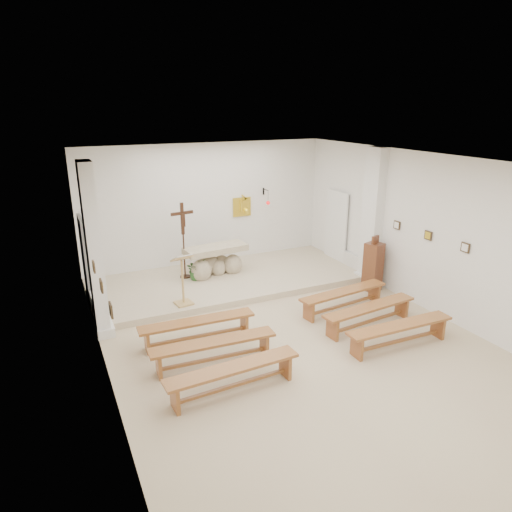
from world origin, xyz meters
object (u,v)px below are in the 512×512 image
donation_pedestal (373,266)px  bench_left_front (197,326)px  bench_right_third (400,330)px  altar (215,262)px  bench_left_second (214,347)px  crucifix_stand (183,235)px  lectern (183,280)px  bench_right_front (343,296)px  bench_right_second (369,311)px  bench_left_third (233,373)px

donation_pedestal → bench_left_front: 4.89m
bench_left_front → bench_right_third: (3.46, -1.83, 0.00)m
altar → bench_left_second: 4.26m
bench_right_third → crucifix_stand: bearing=119.9°
lectern → bench_right_front: (3.27, -1.54, -0.39)m
bench_right_second → bench_left_third: bearing=-171.0°
altar → bench_right_third: (1.95, -4.89, -0.12)m
crucifix_stand → bench_left_front: (-0.71, -3.19, -0.94)m
donation_pedestal → lectern: bearing=152.2°
crucifix_stand → bench_right_second: size_ratio=0.86×
altar → donation_pedestal: bearing=-41.2°
bench_left_front → bench_right_second: 3.58m
altar → bench_right_third: size_ratio=0.75×
crucifix_stand → bench_right_front: 4.31m
lectern → bench_right_front: 3.64m
donation_pedestal → bench_right_third: bearing=-135.9°
altar → lectern: lectern is taller
donation_pedestal → bench_right_front: bearing=-170.5°
lectern → bench_right_second: 4.11m
altar → bench_left_second: bearing=-116.5°
bench_right_front → bench_left_third: (-3.46, -1.83, 0.00)m
lectern → bench_left_second: bearing=-102.0°
bench_right_third → bench_left_front: bearing=153.3°
altar → bench_left_front: 3.42m
bench_left_front → bench_left_second: same height
bench_left_third → bench_right_third: size_ratio=1.00×
crucifix_stand → bench_right_front: size_ratio=0.86×
bench_left_second → bench_right_second: bearing=3.3°
altar → bench_right_second: bearing=-69.6°
bench_right_second → bench_right_third: (0.00, -0.92, 0.00)m
altar → donation_pedestal: donation_pedestal is taller
bench_left_front → bench_left_second: size_ratio=1.00×
crucifix_stand → donation_pedestal: size_ratio=1.40×
lectern → bench_left_third: (-0.18, -3.37, -0.39)m
crucifix_stand → bench_right_third: crucifix_stand is taller
lectern → bench_left_front: (-0.18, -1.54, -0.39)m
bench_right_third → bench_right_front: bearing=91.2°
bench_right_front → bench_right_third: (0.00, -1.83, 0.00)m
altar → bench_left_third: bearing=-112.9°
bench_left_third → bench_right_front: bearing=25.2°
bench_right_second → bench_left_third: 3.58m
altar → donation_pedestal: (3.32, -2.36, 0.15)m
donation_pedestal → bench_left_third: donation_pedestal is taller
crucifix_stand → bench_left_front: size_ratio=0.87×
crucifix_stand → bench_left_second: (-0.71, -4.10, -0.94)m
altar → donation_pedestal: 4.08m
bench_right_third → bench_left_third: bearing=-178.8°
lectern → bench_right_third: lectern is taller
donation_pedestal → bench_right_third: size_ratio=0.62×
crucifix_stand → bench_right_front: crucifix_stand is taller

